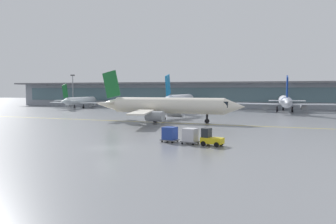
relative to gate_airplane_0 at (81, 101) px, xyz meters
name	(u,v)px	position (x,y,z in m)	size (l,w,h in m)	color
ground_plane	(108,148)	(49.45, -74.69, -2.62)	(400.00, 400.00, 0.00)	slate
taxiway_centreline_stripe	(165,123)	(46.66, -43.99, -2.62)	(110.00, 0.36, 0.01)	yellow
terminal_concourse	(222,95)	(49.45, 17.87, 2.30)	(177.37, 11.00, 9.60)	#8C939E
gate_airplane_0	(81,101)	(0.00, 0.00, 0.00)	(24.51, 26.38, 8.74)	white
gate_airplane_1	(180,100)	(38.67, -2.92, 0.75)	(31.52, 33.77, 11.22)	silver
gate_airplane_2	(285,101)	(71.01, -0.56, 0.56)	(29.82, 31.98, 10.62)	silver
taxiing_regional_jet	(166,106)	(46.23, -41.96, 0.70)	(33.42, 30.99, 11.06)	silver
baggage_tug	(211,138)	(60.54, -69.68, -1.73)	(2.86, 2.12, 2.10)	yellow
cargo_dolly_lead	(190,135)	(57.89, -69.03, -1.57)	(2.42, 2.05, 1.94)	#595B60
cargo_dolly_trailing	(170,134)	(55.02, -68.32, -1.57)	(2.42, 2.05, 1.94)	#595B60
apron_light_mast_0	(73,89)	(-8.45, 8.26, 4.40)	(1.80, 0.36, 12.70)	gray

